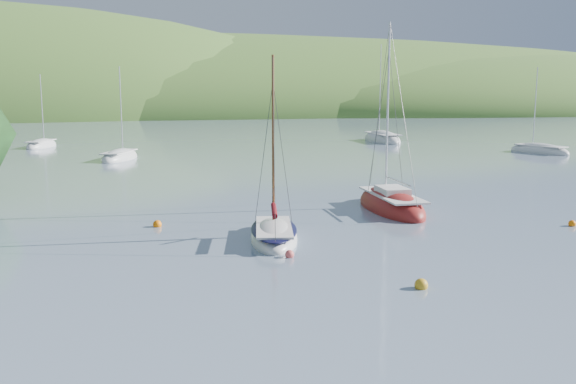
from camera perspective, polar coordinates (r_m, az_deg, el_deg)
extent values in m
plane|color=slate|center=(23.41, 7.25, -8.32)|extent=(700.00, 700.00, 0.00)
ellipsoid|color=#3D6D29|center=(191.26, -10.15, 7.12)|extent=(440.00, 110.00, 44.00)
ellipsoid|color=#3D6D29|center=(205.74, 16.09, 7.05)|extent=(240.00, 100.00, 34.00)
ellipsoid|color=silver|center=(30.02, -1.26, -4.07)|extent=(3.15, 6.22, 1.46)
cube|color=silver|center=(29.79, -1.26, -3.14)|extent=(2.38, 4.84, 0.10)
cylinder|color=brown|center=(30.02, -1.33, 4.54)|extent=(0.12, 0.12, 7.92)
ellipsoid|color=black|center=(29.92, -1.27, -3.27)|extent=(3.10, 6.16, 0.25)
cylinder|color=#66090F|center=(29.02, -1.24, -1.64)|extent=(0.72, 2.85, 0.24)
ellipsoid|color=maroon|center=(37.62, 9.14, -1.35)|extent=(2.77, 7.87, 2.16)
cube|color=silver|center=(37.34, 9.26, -0.25)|extent=(2.07, 6.14, 0.10)
cylinder|color=silver|center=(37.87, 8.85, 7.30)|extent=(0.12, 0.12, 9.81)
cube|color=silver|center=(37.30, 9.27, 0.11)|extent=(1.49, 2.21, 0.42)
cylinder|color=silver|center=(36.48, 9.74, 0.96)|extent=(0.12, 3.77, 0.09)
ellipsoid|color=silver|center=(64.80, -14.72, 2.92)|extent=(4.58, 7.26, 1.87)
cube|color=silver|center=(64.61, -14.79, 3.49)|extent=(3.50, 5.63, 0.10)
cylinder|color=silver|center=(65.22, -14.63, 7.14)|extent=(0.12, 0.12, 8.22)
ellipsoid|color=silver|center=(83.83, 8.37, 4.57)|extent=(3.39, 9.46, 2.57)
cube|color=silver|center=(83.58, 8.43, 5.17)|extent=(2.53, 7.38, 0.10)
cylinder|color=silver|center=(84.60, 8.19, 9.04)|extent=(0.12, 0.12, 11.33)
ellipsoid|color=silver|center=(80.87, -21.07, 3.83)|extent=(3.91, 6.84, 1.77)
cube|color=silver|center=(80.70, -21.13, 4.26)|extent=(2.97, 5.31, 0.10)
cylinder|color=silver|center=(81.32, -21.03, 7.02)|extent=(0.12, 0.12, 7.76)
ellipsoid|color=silver|center=(73.90, 21.43, 3.34)|extent=(4.90, 7.34, 1.89)
cube|color=silver|center=(73.76, 21.55, 3.85)|extent=(3.74, 5.69, 0.10)
cylinder|color=silver|center=(74.07, 21.12, 7.09)|extent=(0.12, 0.12, 8.32)
sphere|color=gold|center=(23.44, 11.75, -8.11)|extent=(0.48, 0.48, 0.48)
sphere|color=#DC524D|center=(26.98, 0.14, -5.58)|extent=(0.39, 0.39, 0.39)
sphere|color=orange|center=(35.99, 23.93, -2.59)|extent=(0.38, 0.38, 0.38)
sphere|color=orange|center=(33.42, -11.54, -2.84)|extent=(0.44, 0.44, 0.44)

